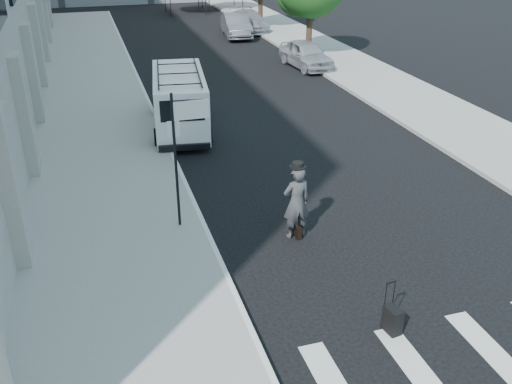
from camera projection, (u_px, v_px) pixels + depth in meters
ground at (320, 281)px, 12.77m from camera, size 120.00×120.00×0.00m
sidewalk_left at (93, 96)px, 25.37m from camera, size 4.50×48.00×0.15m
sidewalk_right at (331, 56)px, 32.25m from camera, size 4.00×56.00×0.15m
sign_pole at (183, 132)px, 13.73m from camera, size 1.03×0.07×3.50m
businessman at (296, 203)px, 14.10m from camera, size 0.74×0.51×1.93m
briefcase at (297, 230)px, 14.46m from camera, size 0.14×0.44×0.34m
suitcase at (392, 320)px, 11.11m from camera, size 0.29×0.42×1.08m
cargo_van at (180, 100)px, 21.28m from camera, size 2.51×5.77×2.12m
parked_car_a at (306, 54)px, 29.97m from camera, size 2.01×4.25×1.40m
parked_car_b at (236, 25)px, 37.38m from camera, size 2.05×4.61×1.47m
parked_car_c at (249, 21)px, 39.21m from camera, size 1.90×4.66×1.35m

